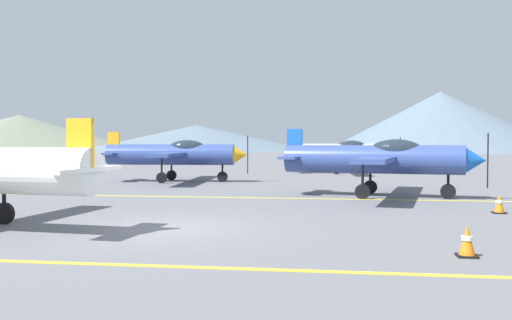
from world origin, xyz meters
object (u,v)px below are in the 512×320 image
at_px(airplane_mid, 380,158).
at_px(airplane_far, 176,154).
at_px(airplane_back, 342,151).
at_px(traffic_cone_front, 467,241).
at_px(car_sedan, 344,157).
at_px(traffic_cone_side, 499,204).

bearing_deg(airplane_mid, airplane_far, 146.35).
xyz_separation_m(airplane_back, traffic_cone_front, (1.82, -26.67, -1.18)).
bearing_deg(airplane_mid, car_sedan, 92.08).
distance_m(airplane_mid, traffic_cone_front, 11.01).
xyz_separation_m(airplane_mid, traffic_cone_side, (3.06, -4.46, -1.18)).
xyz_separation_m(airplane_back, traffic_cone_side, (4.21, -20.20, -1.18)).
relative_size(car_sedan, traffic_cone_side, 7.43).
bearing_deg(airplane_back, car_sedan, 88.16).
bearing_deg(airplane_mid, traffic_cone_side, -55.55).
bearing_deg(car_sedan, airplane_mid, -87.92).
relative_size(airplane_back, traffic_cone_front, 14.78).
bearing_deg(traffic_cone_front, airplane_back, 93.91).
distance_m(airplane_mid, car_sedan, 24.24).
bearing_deg(car_sedan, airplane_far, -117.25).
bearing_deg(airplane_back, airplane_far, -133.95).
xyz_separation_m(car_sedan, traffic_cone_front, (1.55, -35.14, -0.56)).
height_order(traffic_cone_front, traffic_cone_side, same).
relative_size(car_sedan, traffic_cone_front, 7.43).
bearing_deg(traffic_cone_side, airplane_mid, 124.45).
height_order(airplane_mid, airplane_back, same).
height_order(car_sedan, traffic_cone_side, car_sedan).
bearing_deg(airplane_back, traffic_cone_side, -78.22).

